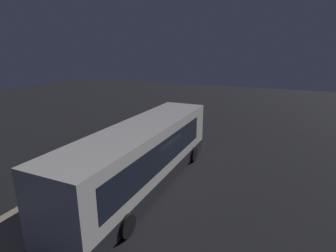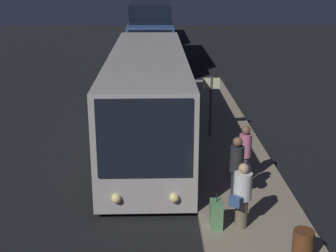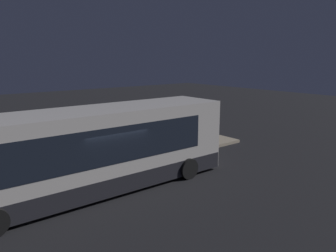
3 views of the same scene
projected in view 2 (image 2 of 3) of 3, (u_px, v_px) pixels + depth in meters
ground at (141, 146)px, 16.72m from camera, size 80.00×80.00×0.00m
platform at (222, 143)px, 16.77m from camera, size 20.00×2.66×0.17m
bus_lead at (148, 98)px, 16.84m from camera, size 11.89×2.89×3.24m
bus_second at (151, 38)px, 30.53m from camera, size 11.77×2.88×4.19m
bus_third at (152, 24)px, 42.76m from camera, size 10.46×2.72×2.97m
passenger_boarding at (242, 194)px, 10.78m from camera, size 0.68×0.65×1.61m
passenger_waiting at (245, 152)px, 13.19m from camera, size 0.49×0.49×1.67m
passenger_with_bags at (237, 166)px, 12.14m from camera, size 0.38×0.55×1.73m
suitcase at (216, 214)px, 10.94m from camera, size 0.42×0.28×0.90m
sign_post at (211, 99)px, 16.89m from camera, size 0.10×0.61×2.21m
trash_bin at (303, 245)px, 9.73m from camera, size 0.44×0.44×0.65m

